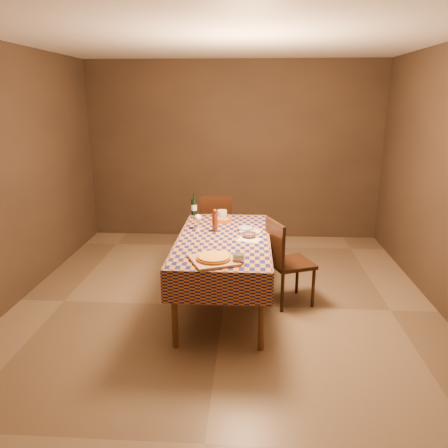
% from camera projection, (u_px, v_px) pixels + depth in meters
% --- Properties ---
extents(room, '(5.00, 5.10, 2.70)m').
position_uv_depth(room, '(224.00, 182.00, 4.31)').
color(room, brown).
rests_on(room, ground).
extents(dining_table, '(0.94, 1.84, 0.77)m').
position_uv_depth(dining_table, '(224.00, 245.00, 4.49)').
color(dining_table, brown).
rests_on(dining_table, ground).
extents(cutting_board, '(0.49, 0.49, 0.02)m').
position_uv_depth(cutting_board, '(214.00, 260.00, 3.81)').
color(cutting_board, '#AE7D51').
rests_on(cutting_board, dining_table).
extents(pizza, '(0.32, 0.32, 0.03)m').
position_uv_depth(pizza, '(214.00, 258.00, 3.81)').
color(pizza, '#9E551A').
rests_on(pizza, cutting_board).
extents(pepper_mill, '(0.08, 0.08, 0.25)m').
position_uv_depth(pepper_mill, '(215.00, 221.00, 4.65)').
color(pepper_mill, '#482011').
rests_on(pepper_mill, dining_table).
extents(bowl, '(0.17, 0.17, 0.05)m').
position_uv_depth(bowl, '(249.00, 235.00, 4.48)').
color(bowl, '#654955').
rests_on(bowl, dining_table).
extents(wine_glass, '(0.08, 0.08, 0.17)m').
position_uv_depth(wine_glass, '(198.00, 219.00, 4.73)').
color(wine_glass, silver).
rests_on(wine_glass, dining_table).
extents(wine_bottle, '(0.08, 0.08, 0.27)m').
position_uv_depth(wine_bottle, '(194.00, 207.00, 5.30)').
color(wine_bottle, black).
rests_on(wine_bottle, dining_table).
extents(deli_tub, '(0.15, 0.15, 0.10)m').
position_uv_depth(deli_tub, '(222.00, 214.00, 5.17)').
color(deli_tub, silver).
rests_on(deli_tub, dining_table).
extents(takeout_container, '(0.22, 0.18, 0.05)m').
position_uv_depth(takeout_container, '(221.00, 220.00, 5.01)').
color(takeout_container, '#CC641A').
rests_on(takeout_container, dining_table).
extents(white_plate, '(0.30, 0.30, 0.01)m').
position_uv_depth(white_plate, '(250.00, 231.00, 4.65)').
color(white_plate, silver).
rests_on(white_plate, dining_table).
extents(tumbler, '(0.12, 0.12, 0.08)m').
position_uv_depth(tumbler, '(238.00, 258.00, 3.78)').
color(tumbler, silver).
rests_on(tumbler, dining_table).
extents(flour_patch, '(0.27, 0.24, 0.00)m').
position_uv_depth(flour_patch, '(249.00, 240.00, 4.40)').
color(flour_patch, silver).
rests_on(flour_patch, dining_table).
extents(flour_bag, '(0.20, 0.16, 0.05)m').
position_uv_depth(flour_bag, '(245.00, 228.00, 4.71)').
color(flour_bag, '#919FBA').
rests_on(flour_bag, dining_table).
extents(chair_far, '(0.49, 0.50, 0.93)m').
position_uv_depth(chair_far, '(215.00, 224.00, 5.83)').
color(chair_far, black).
rests_on(chair_far, ground).
extents(chair_right, '(0.55, 0.55, 0.93)m').
position_uv_depth(chair_right, '(284.00, 258.00, 4.60)').
color(chair_right, black).
rests_on(chair_right, ground).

